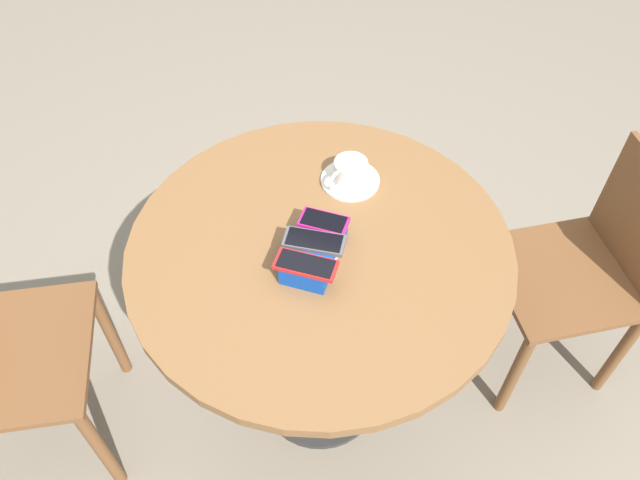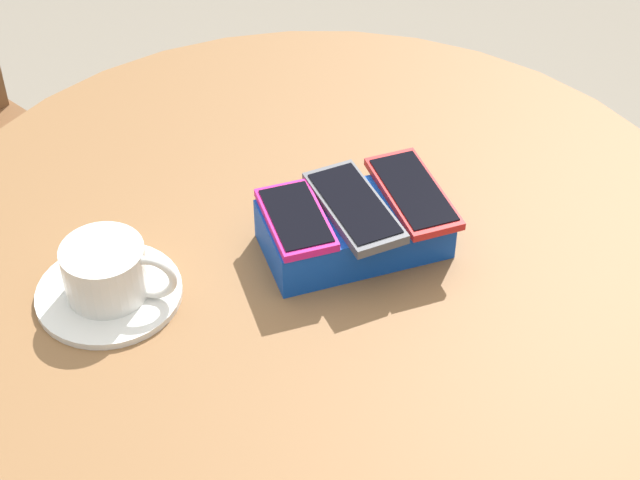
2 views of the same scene
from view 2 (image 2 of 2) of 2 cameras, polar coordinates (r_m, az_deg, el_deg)
The scene contains 7 objects.
round_table at distance 1.28m, azimuth 0.00°, elevation -4.81°, with size 0.95×0.95×0.78m.
phone_box at distance 1.19m, azimuth 1.84°, elevation 0.56°, with size 0.20×0.12×0.05m.
phone_red at distance 1.19m, azimuth 4.99°, elevation 2.54°, with size 0.07×0.15×0.01m.
phone_gray at distance 1.17m, azimuth 1.79°, elevation 1.88°, with size 0.08×0.15×0.01m.
phone_magenta at distance 1.15m, azimuth -1.30°, elevation 1.15°, with size 0.06×0.12×0.01m.
saucer at distance 1.16m, azimuth -11.15°, elevation -2.96°, with size 0.16×0.16×0.01m, color silver.
coffee_cup at distance 1.14m, azimuth -11.25°, elevation -1.72°, with size 0.12×0.09×0.06m.
Camera 2 is at (0.25, 0.84, 1.59)m, focal length 60.00 mm.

